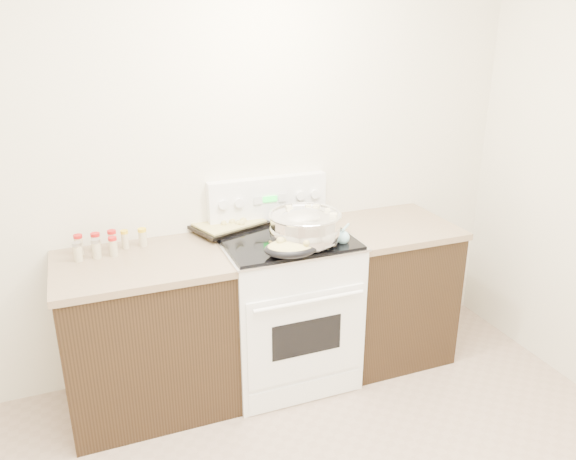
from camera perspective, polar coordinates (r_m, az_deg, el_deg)
name	(u,v)px	position (r m, az deg, el deg)	size (l,w,h in m)	color
room_shell	(346,175)	(1.68, 5.92, 5.58)	(4.10, 3.60, 2.75)	beige
counter_left	(148,334)	(3.33, -14.03, -10.21)	(0.93, 0.67, 0.92)	black
counter_right	(387,289)	(3.79, 10.06, -5.91)	(0.73, 0.67, 0.92)	black
kitchen_range	(285,305)	(3.48, -0.33, -7.59)	(0.78, 0.73, 1.22)	white
mixing_bowl	(305,229)	(3.14, 1.73, 0.14)	(0.51, 0.51, 0.24)	silver
roasting_pan	(292,247)	(3.01, 0.42, -1.71)	(0.32, 0.24, 0.12)	black
baking_sheet	(230,224)	(3.45, -5.94, 0.65)	(0.51, 0.43, 0.06)	black
wooden_spoon	(287,252)	(3.04, -0.13, -2.22)	(0.15, 0.25, 0.04)	tan
blue_ladle	(343,236)	(3.21, 5.64, -0.64)	(0.18, 0.23, 0.10)	#8FC9D6
spice_jars	(105,244)	(3.25, -18.13, -1.34)	(0.40, 0.15, 0.12)	#BFB28C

